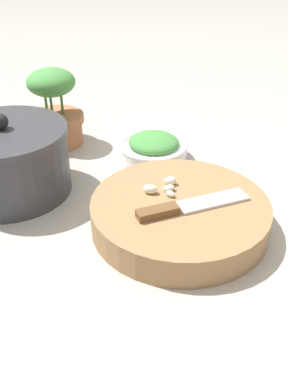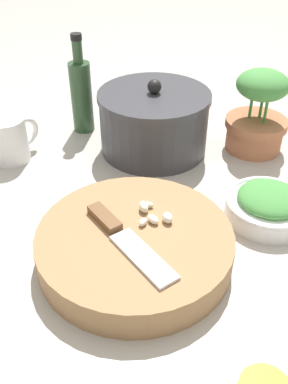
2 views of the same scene
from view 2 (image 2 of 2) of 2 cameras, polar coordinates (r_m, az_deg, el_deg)
ground_plane at (r=0.74m, az=0.15°, el=-2.78°), size 5.00×5.00×0.00m
cutting_board at (r=0.64m, az=-1.23°, el=-7.15°), size 0.29×0.29×0.05m
chef_knife at (r=0.61m, az=-2.60°, el=-6.10°), size 0.19×0.08×0.01m
garlic_cloves at (r=0.65m, az=1.15°, el=-2.92°), size 0.07×0.06×0.02m
herb_bowl at (r=0.75m, az=16.25°, el=-1.66°), size 0.15×0.15×0.06m
coffee_mug at (r=0.91m, az=-17.40°, el=6.74°), size 0.07×0.11×0.09m
oil_bottle at (r=0.97m, az=-8.36°, el=12.80°), size 0.05×0.05×0.22m
stock_pot at (r=0.89m, az=1.33°, el=9.35°), size 0.23×0.23×0.15m
potted_herb at (r=0.92m, az=14.90°, el=9.81°), size 0.13×0.13×0.17m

